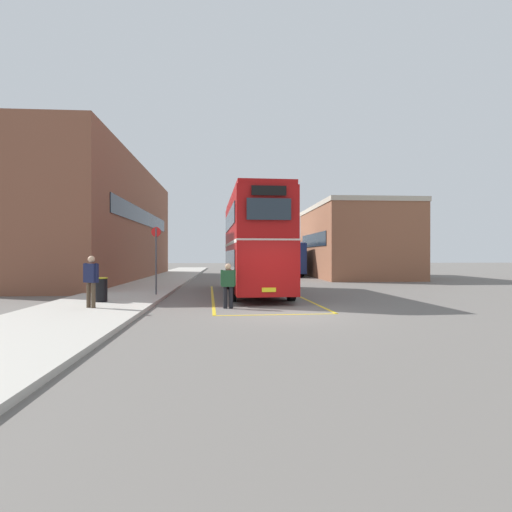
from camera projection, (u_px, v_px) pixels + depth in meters
The scene contains 11 objects.
ground_plane at pixel (254, 283), 27.72m from camera, with size 135.60×135.60×0.00m, color #66605B.
sidewalk_left at pixel (161, 281), 29.65m from camera, with size 4.00×57.60×0.14m, color #B2ADA3.
brick_building_left at pixel (107, 223), 31.81m from camera, with size 5.83×25.37×8.65m.
depot_building_right at pixel (354, 242), 35.31m from camera, with size 7.23×12.40×6.08m.
double_decker_bus at pixel (254, 243), 20.32m from camera, with size 3.03×10.32×4.75m.
single_deck_bus at pixel (282, 258), 39.08m from camera, with size 3.09×9.37×3.02m.
pedestrian_boarding at pixel (228, 283), 14.83m from camera, with size 0.54×0.28×1.61m.
pedestrian_waiting_near at pixel (91, 278), 13.93m from camera, with size 0.54×0.44×1.74m.
litter_bin at pixel (101, 290), 15.73m from camera, with size 0.49×0.49×0.91m.
bus_stop_sign at pixel (156, 254), 18.60m from camera, with size 0.44×0.12×3.02m.
bay_marking_yellow at pixel (258, 298), 18.44m from camera, with size 4.60×12.39×0.01m.
Camera 1 is at (-1.81, -13.25, 1.92)m, focal length 29.17 mm.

